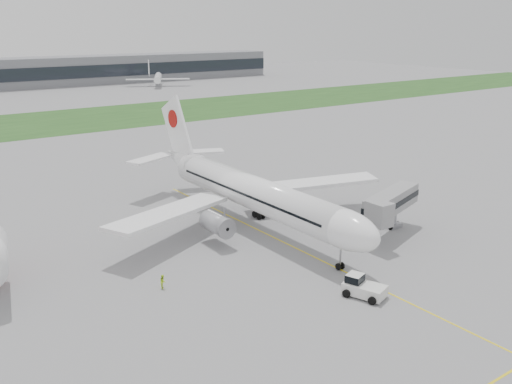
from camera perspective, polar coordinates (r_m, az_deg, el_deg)
ground at (r=84.02m, az=1.29°, el=-4.33°), size 600.00×600.00×0.00m
apron_markings at (r=80.35m, az=3.44°, el=-5.36°), size 70.00×70.00×0.04m
grass_strip at (r=191.07m, az=-20.99°, el=6.42°), size 600.00×50.00×0.02m
airliner at (r=85.95m, az=-0.63°, el=0.14°), size 48.13×53.95×17.88m
pushback_tug at (r=66.87m, az=10.54°, el=-9.28°), size 4.37×5.29×2.40m
jet_bridge at (r=84.37m, az=13.22°, el=-1.13°), size 14.01×8.13×6.69m
safety_cone_left at (r=66.43m, az=11.83°, el=-10.33°), size 0.42×0.42×0.57m
safety_cone_right at (r=71.50m, az=10.63°, el=-8.23°), size 0.44×0.44×0.61m
ground_crew_near at (r=69.21m, az=9.65°, el=-8.44°), size 0.73×0.50×1.92m
ground_crew_far at (r=68.47m, az=-9.29°, el=-8.82°), size 0.92×1.01×1.68m
distant_aircraft_right at (r=291.53m, az=-9.75°, el=10.39°), size 40.24×38.69×11.88m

